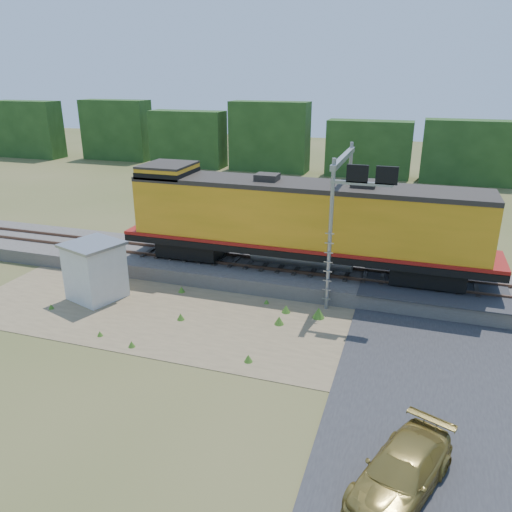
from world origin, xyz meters
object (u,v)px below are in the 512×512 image
(signal_gantry, at_px, (347,190))
(car, at_px, (401,472))
(locomotive, at_px, (298,221))
(shed, at_px, (95,270))

(signal_gantry, relative_size, car, 1.72)
(locomotive, xyz_separation_m, car, (6.20, -13.30, -2.87))
(shed, distance_m, signal_gantry, 13.14)
(shed, distance_m, car, 17.36)
(locomotive, relative_size, signal_gantry, 2.72)
(shed, xyz_separation_m, signal_gantry, (11.70, 4.48, 3.97))
(shed, bearing_deg, signal_gantry, 39.51)
(locomotive, relative_size, car, 4.67)
(locomotive, xyz_separation_m, shed, (-9.11, -5.15, -1.99))
(signal_gantry, bearing_deg, locomotive, 165.44)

